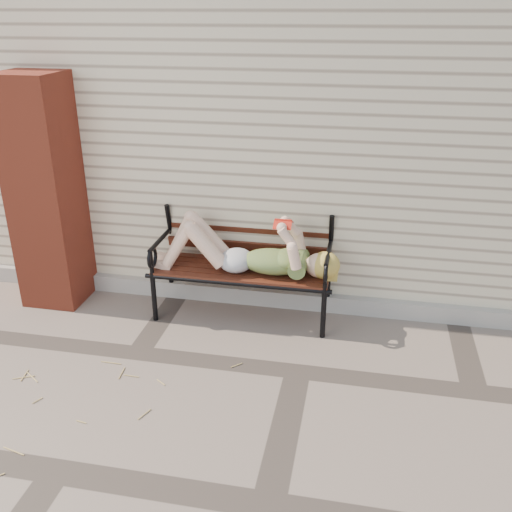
# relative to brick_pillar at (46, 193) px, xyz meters

# --- Properties ---
(ground) EXTENTS (80.00, 80.00, 0.00)m
(ground) POSITION_rel_brick_pillar_xyz_m (2.30, -0.75, -1.00)
(ground) COLOR #75655A
(ground) RESTS_ON ground
(house_wall) EXTENTS (8.00, 4.00, 3.00)m
(house_wall) POSITION_rel_brick_pillar_xyz_m (2.30, 2.25, 0.50)
(house_wall) COLOR beige
(house_wall) RESTS_ON ground
(foundation_strip) EXTENTS (8.00, 0.10, 0.15)m
(foundation_strip) POSITION_rel_brick_pillar_xyz_m (2.30, 0.22, -0.93)
(foundation_strip) COLOR #A6A096
(foundation_strip) RESTS_ON ground
(brick_pillar) EXTENTS (0.50, 0.50, 2.00)m
(brick_pillar) POSITION_rel_brick_pillar_xyz_m (0.00, 0.00, 0.00)
(brick_pillar) COLOR #963622
(brick_pillar) RESTS_ON ground
(garden_bench) EXTENTS (1.62, 0.65, 1.05)m
(garden_bench) POSITION_rel_brick_pillar_xyz_m (1.72, 0.08, -0.41)
(garden_bench) COLOR black
(garden_bench) RESTS_ON ground
(reading_woman) EXTENTS (1.53, 0.35, 0.48)m
(reading_woman) POSITION_rel_brick_pillar_xyz_m (1.73, -0.04, -0.38)
(reading_woman) COLOR #093B41
(reading_woman) RESTS_ON ground
(straw_scatter) EXTENTS (2.95, 1.47, 0.01)m
(straw_scatter) POSITION_rel_brick_pillar_xyz_m (0.69, -1.59, -0.99)
(straw_scatter) COLOR tan
(straw_scatter) RESTS_ON ground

